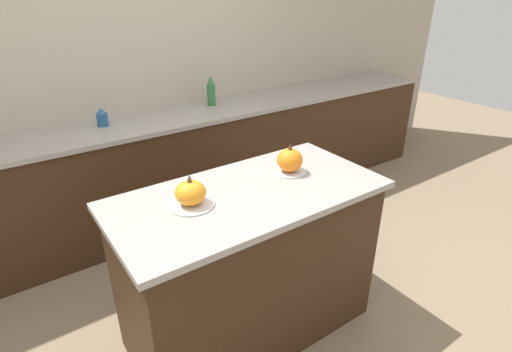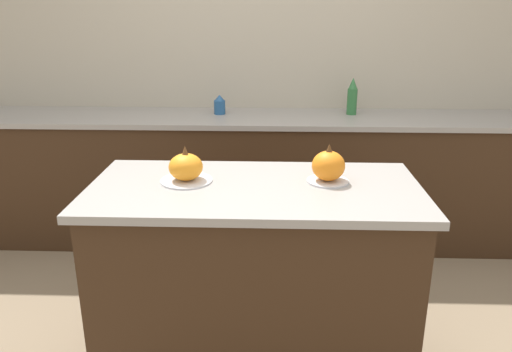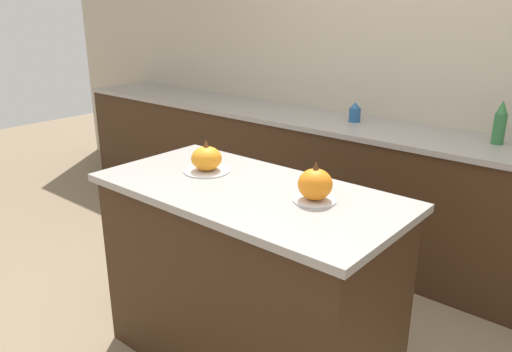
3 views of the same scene
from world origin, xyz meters
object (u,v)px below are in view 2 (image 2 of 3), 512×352
bottle_tall (352,97)px  bottle_short (220,105)px  pumpkin_cake_right (328,167)px  pumpkin_cake_left (186,169)px

bottle_tall → bottle_short: size_ratio=1.88×
pumpkin_cake_right → bottle_short: pumpkin_cake_right is taller
pumpkin_cake_right → bottle_tall: 1.48m
pumpkin_cake_left → pumpkin_cake_right: size_ratio=1.25×
pumpkin_cake_left → bottle_tall: bottle_tall is taller
pumpkin_cake_left → bottle_tall: size_ratio=0.88×
pumpkin_cake_right → bottle_short: (-0.62, 1.42, -0.00)m
pumpkin_cake_left → bottle_tall: bearing=57.6°
pumpkin_cake_right → bottle_short: size_ratio=1.34×
pumpkin_cake_left → pumpkin_cake_right: bearing=1.6°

